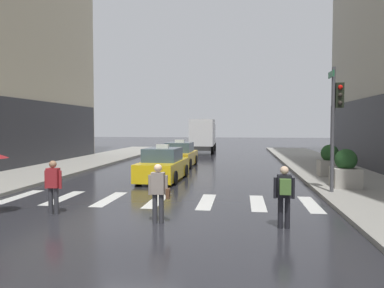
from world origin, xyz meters
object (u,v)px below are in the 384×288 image
at_px(box_truck, 203,135).
at_px(planter_mid_block, 330,162).
at_px(pedestrian_with_backpack, 284,192).
at_px(taxi_lead, 163,166).
at_px(planter_near_corner, 346,170).
at_px(pedestrian_plain_coat, 53,184).
at_px(taxi_second, 180,156).
at_px(pedestrian_with_handbag, 159,190).
at_px(traffic_light_pole, 336,112).

distance_m(box_truck, planter_mid_block, 19.12).
height_order(pedestrian_with_backpack, planter_mid_block, planter_mid_block).
bearing_deg(taxi_lead, planter_near_corner, -12.85).
distance_m(pedestrian_with_backpack, planter_near_corner, 7.05).
bearing_deg(planter_near_corner, pedestrian_with_backpack, -117.08).
bearing_deg(planter_mid_block, pedestrian_plain_coat, -137.73).
distance_m(taxi_lead, taxi_second, 6.42).
height_order(taxi_second, planter_mid_block, taxi_second).
height_order(planter_near_corner, planter_mid_block, same).
distance_m(taxi_second, pedestrian_with_handbag, 14.56).
bearing_deg(pedestrian_with_handbag, traffic_light_pole, 40.03).
height_order(taxi_lead, taxi_second, same).
height_order(taxi_second, pedestrian_with_backpack, taxi_second).
bearing_deg(planter_near_corner, box_truck, 111.15).
distance_m(box_truck, pedestrian_with_backpack, 27.65).
bearing_deg(planter_mid_block, taxi_lead, -167.52).
bearing_deg(box_truck, traffic_light_pole, -71.67).
relative_size(taxi_lead, taxi_second, 1.01).
relative_size(pedestrian_with_backpack, pedestrian_with_handbag, 1.00).
xyz_separation_m(traffic_light_pole, pedestrian_with_backpack, (-2.46, -5.01, -2.29)).
height_order(traffic_light_pole, taxi_lead, traffic_light_pole).
height_order(pedestrian_with_backpack, pedestrian_plain_coat, same).
bearing_deg(pedestrian_with_handbag, planter_mid_block, 55.54).
bearing_deg(pedestrian_plain_coat, planter_near_corner, 29.06).
distance_m(traffic_light_pole, taxi_lead, 8.44).
xyz_separation_m(traffic_light_pole, box_truck, (-7.35, 22.18, -1.41)).
bearing_deg(box_truck, pedestrian_with_backpack, -79.82).
distance_m(traffic_light_pole, box_truck, 23.41).
bearing_deg(pedestrian_with_handbag, planter_near_corner, 43.13).
relative_size(taxi_second, box_truck, 0.60).
bearing_deg(taxi_second, taxi_lead, -88.10).
relative_size(box_truck, planter_mid_block, 4.74).
bearing_deg(traffic_light_pole, taxi_second, 128.67).
height_order(traffic_light_pole, box_truck, traffic_light_pole).
bearing_deg(planter_mid_block, planter_near_corner, -93.03).
distance_m(pedestrian_with_backpack, planter_mid_block, 10.56).
bearing_deg(taxi_lead, pedestrian_with_handbag, -78.91).
xyz_separation_m(taxi_second, box_truck, (0.29, 12.64, 1.13)).
distance_m(traffic_light_pole, planter_mid_block, 5.60).
distance_m(traffic_light_pole, pedestrian_with_backpack, 6.03).
height_order(pedestrian_plain_coat, planter_mid_block, planter_mid_block).
height_order(traffic_light_pole, planter_near_corner, traffic_light_pole).
distance_m(pedestrian_with_handbag, pedestrian_plain_coat, 3.47).
height_order(pedestrian_with_backpack, pedestrian_with_handbag, same).
height_order(pedestrian_with_handbag, pedestrian_plain_coat, same).
distance_m(taxi_second, planter_mid_block, 9.72).
distance_m(traffic_light_pole, pedestrian_with_handbag, 7.98).
relative_size(taxi_lead, pedestrian_plain_coat, 2.79).
bearing_deg(box_truck, planter_mid_block, -64.27).
bearing_deg(pedestrian_plain_coat, taxi_second, 83.29).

